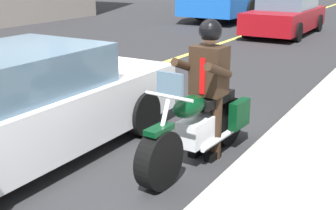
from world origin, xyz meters
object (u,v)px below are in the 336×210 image
rider_main (208,77)px  car_silver (15,107)px  motorcycle_main (200,127)px  car_dark (286,15)px

rider_main → car_silver: bearing=-56.5°
motorcycle_main → car_silver: (1.12, -1.97, 0.24)m
motorcycle_main → car_silver: bearing=-60.4°
car_dark → motorcycle_main: bearing=11.6°
motorcycle_main → car_dark: car_dark is taller
rider_main → car_silver: rider_main is taller
motorcycle_main → rider_main: size_ratio=1.27×
car_dark → car_silver: bearing=1.7°
car_silver → car_dark: same height
car_silver → car_dark: 12.48m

